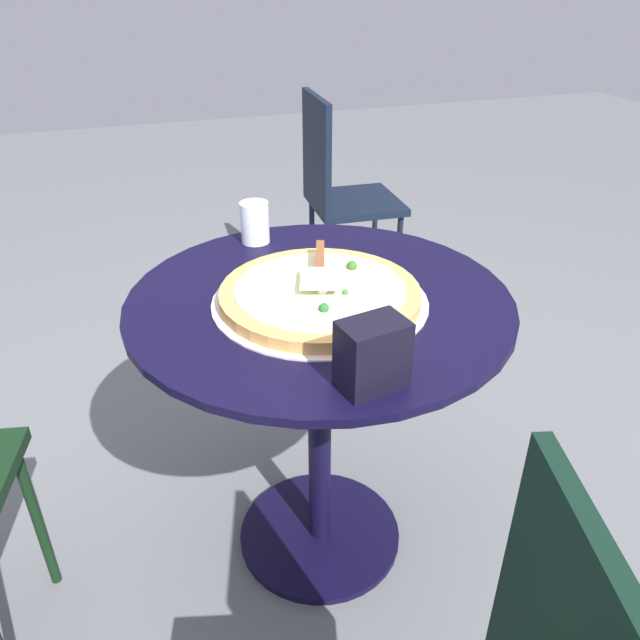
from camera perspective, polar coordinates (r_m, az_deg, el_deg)
ground_plane at (r=1.78m, az=-0.03°, el=-19.07°), size 10.00×10.00×0.00m
patio_table at (r=1.41m, az=-0.03°, el=-4.54°), size 0.82×0.82×0.73m
pizza_on_tray at (r=1.28m, az=0.01°, el=2.31°), size 0.45×0.45×0.05m
pizza_server at (r=1.32m, az=0.00°, el=5.05°), size 0.21×0.11×0.02m
drinking_cup at (r=1.56m, az=-5.99°, el=8.87°), size 0.07×0.07×0.10m
napkin_dispenser at (r=1.02m, az=4.82°, el=-3.19°), size 0.09×0.12×0.12m
patio_chair_near at (r=2.64m, az=1.73°, el=12.01°), size 0.38×0.38×0.89m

